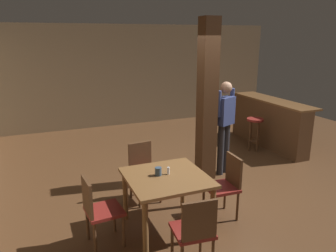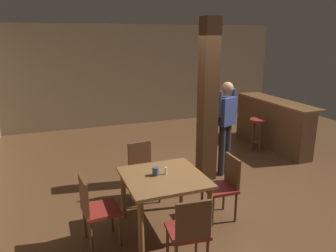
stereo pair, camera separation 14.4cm
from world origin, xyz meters
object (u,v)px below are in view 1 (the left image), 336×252
at_px(napkin_cup, 158,171).
at_px(standing_person, 225,121).
at_px(chair_north, 143,169).
at_px(bar_stool_near, 255,126).
at_px(bar_counter, 268,122).
at_px(salt_shaker, 168,171).
at_px(chair_east, 226,183).
at_px(dining_table, 167,184).
at_px(chair_west, 98,208).
at_px(chair_south, 195,230).

bearing_deg(napkin_cup, standing_person, 35.44).
distance_m(chair_north, bar_stool_near, 3.23).
bearing_deg(napkin_cup, bar_stool_near, 34.16).
distance_m(chair_north, standing_person, 1.79).
bearing_deg(bar_counter, napkin_cup, -147.69).
xyz_separation_m(napkin_cup, salt_shaker, (0.13, -0.02, -0.01)).
bearing_deg(chair_north, chair_east, -45.64).
height_order(dining_table, chair_west, chair_west).
height_order(chair_north, standing_person, standing_person).
bearing_deg(chair_north, napkin_cup, -94.65).
distance_m(chair_west, napkin_cup, 0.87).
height_order(dining_table, chair_north, chair_north).
bearing_deg(chair_west, dining_table, 1.50).
xyz_separation_m(chair_west, chair_north, (0.88, 0.94, 0.00)).
relative_size(standing_person, bar_counter, 0.74).
relative_size(salt_shaker, bar_counter, 0.04).
bearing_deg(salt_shaker, dining_table, -132.88).
height_order(salt_shaker, standing_person, standing_person).
relative_size(bar_counter, bar_stool_near, 3.14).
bearing_deg(standing_person, bar_counter, 29.10).
distance_m(salt_shaker, bar_counter, 4.14).
distance_m(dining_table, standing_person, 2.14).
distance_m(chair_east, napkin_cup, 1.03).
distance_m(chair_east, bar_counter, 3.49).
bearing_deg(salt_shaker, chair_north, 94.23).
height_order(chair_east, salt_shaker, chair_east).
bearing_deg(chair_north, salt_shaker, -85.77).
height_order(standing_person, bar_stool_near, standing_person).
bearing_deg(standing_person, dining_table, -141.74).
bearing_deg(chair_south, napkin_cup, 94.00).
bearing_deg(bar_stool_near, chair_north, -157.81).
distance_m(chair_west, bar_counter, 4.97).
relative_size(chair_north, bar_stool_near, 1.21).
height_order(chair_south, bar_counter, bar_counter).
distance_m(salt_shaker, standing_person, 2.06).
relative_size(chair_north, standing_person, 0.52).
distance_m(chair_east, salt_shaker, 0.90).
bearing_deg(dining_table, chair_east, -0.75).
bearing_deg(chair_west, bar_counter, 28.19).
distance_m(standing_person, bar_stool_near, 1.61).
relative_size(chair_east, bar_stool_near, 1.21).
bearing_deg(standing_person, napkin_cup, -144.56).
bearing_deg(dining_table, chair_north, 91.25).
relative_size(chair_west, bar_counter, 0.38).
bearing_deg(bar_counter, chair_south, -137.72).
distance_m(chair_east, standing_person, 1.61).
xyz_separation_m(dining_table, chair_east, (0.89, -0.01, -0.14)).
relative_size(dining_table, bar_stool_near, 1.38).
relative_size(chair_south, standing_person, 0.52).
bearing_deg(chair_north, standing_person, 13.03).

